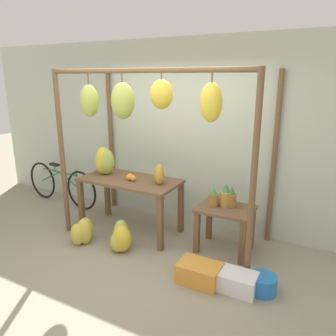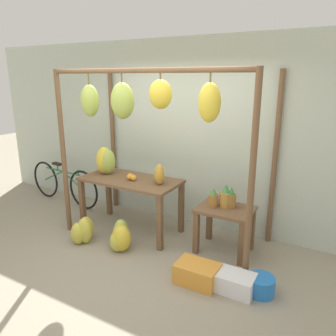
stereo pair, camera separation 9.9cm
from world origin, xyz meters
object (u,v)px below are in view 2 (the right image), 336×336
blue_bucket (261,285)px  parked_bicycle (64,183)px  orange_pile (131,177)px  fruit_crate_white (197,273)px  banana_pile_ground_right (120,237)px  papaya_pile (159,175)px  fruit_crate_purple (235,283)px  pineapple_cluster (224,198)px  banana_pile_on_table (106,161)px  banana_pile_ground_left (83,230)px

blue_bucket → parked_bicycle: (-3.83, 0.89, 0.27)m
orange_pile → parked_bicycle: (-1.79, 0.35, -0.49)m
parked_bicycle → fruit_crate_white: bearing=-18.2°
banana_pile_ground_right → orange_pile: bearing=107.7°
blue_bucket → papaya_pile: 1.90m
blue_bucket → fruit_crate_purple: 0.28m
pineapple_cluster → fruit_crate_purple: 1.11m
blue_bucket → fruit_crate_purple: size_ratio=0.69×
orange_pile → pineapple_cluster: (1.34, 0.17, -0.12)m
blue_bucket → banana_pile_ground_right: bearing=179.6°
banana_pile_on_table → fruit_crate_white: banana_pile_on_table is taller
banana_pile_on_table → papaya_pile: 0.97m
banana_pile_on_table → papaya_pile: size_ratio=1.42×
banana_pile_ground_left → papaya_pile: (0.86, 0.64, 0.77)m
banana_pile_ground_right → fruit_crate_purple: 1.62m
banana_pile_on_table → pineapple_cluster: 1.89m
parked_bicycle → fruit_crate_purple: (3.57, -0.98, -0.26)m
fruit_crate_purple → blue_bucket: bearing=20.4°
pineapple_cluster → fruit_crate_white: (0.02, -0.86, -0.62)m
fruit_crate_purple → fruit_crate_white: bearing=-172.4°
pineapple_cluster → banana_pile_ground_right: bearing=-149.6°
orange_pile → blue_bucket: orange_pile is taller
parked_bicycle → papaya_pile: papaya_pile is taller
pineapple_cluster → parked_bicycle: (-3.13, 0.18, -0.37)m
orange_pile → fruit_crate_white: orange_pile is taller
blue_bucket → parked_bicycle: parked_bicycle is taller
banana_pile_ground_right → banana_pile_ground_left: bearing=-172.0°
fruit_crate_purple → banana_pile_ground_right: bearing=176.1°
fruit_crate_white → parked_bicycle: parked_bicycle is taller
banana_pile_on_table → papaya_pile: (0.97, -0.04, -0.07)m
fruit_crate_white → papaya_pile: 1.44m
fruit_crate_white → parked_bicycle: (-3.16, 1.04, 0.25)m
banana_pile_on_table → fruit_crate_white: bearing=-21.9°
parked_bicycle → orange_pile: bearing=-11.2°
banana_pile_ground_right → blue_bucket: 1.88m
orange_pile → parked_bicycle: bearing=168.8°
pineapple_cluster → fruit_crate_purple: pineapple_cluster is taller
orange_pile → banana_pile_ground_left: (-0.42, -0.60, -0.68)m
pineapple_cluster → orange_pile: bearing=-172.7°
orange_pile → pineapple_cluster: size_ratio=0.47×
banana_pile_ground_right → blue_bucket: size_ratio=1.38×
banana_pile_on_table → orange_pile: (0.53, -0.08, -0.16)m
pineapple_cluster → fruit_crate_purple: bearing=-61.3°
banana_pile_ground_left → papaya_pile: bearing=36.7°
fruit_crate_white → pineapple_cluster: bearing=91.6°
pineapple_cluster → banana_pile_ground_left: 2.00m
fruit_crate_white → blue_bucket: fruit_crate_white is taller
orange_pile → papaya_pile: papaya_pile is taller
banana_pile_ground_right → fruit_crate_white: 1.21m
orange_pile → papaya_pile: (0.44, 0.04, 0.09)m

